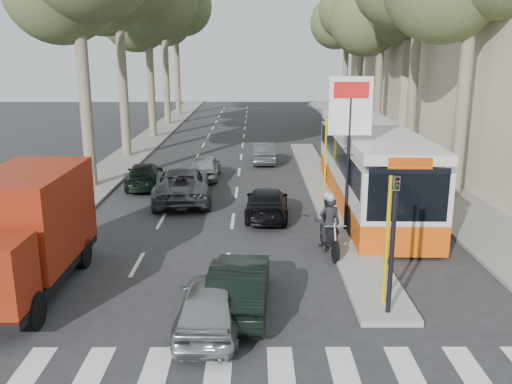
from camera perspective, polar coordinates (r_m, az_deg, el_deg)
ground at (r=15.12m, az=0.03°, el=-10.47°), size 120.00×120.00×0.00m
sidewalk_right at (r=40.17m, az=12.33°, el=5.06°), size 3.20×70.00×0.12m
median_left at (r=42.93m, az=-10.88°, el=5.72°), size 2.40×64.00×0.12m
traffic_island at (r=25.71m, az=7.22°, el=0.16°), size 1.50×26.00×0.16m
building_far at (r=50.21m, az=18.59°, el=15.57°), size 11.00×20.00×16.00m
billboard at (r=19.19m, az=9.80°, el=6.24°), size 1.50×12.10×5.60m
traffic_light_island at (r=13.23m, az=14.30°, el=-3.08°), size 0.16×0.41×3.60m
tree_l_c at (r=42.69m, az=-11.20°, el=19.10°), size 7.40×7.20×13.71m
tree_l_e at (r=58.53m, az=-8.37°, el=18.55°), size 7.40×7.20×14.49m
tree_r_c at (r=40.98m, az=13.36°, el=18.71°), size 7.40×7.20×13.32m
tree_r_e at (r=56.73m, az=9.75°, el=18.29°), size 7.40×7.20×14.10m
silver_hatchback at (r=13.09m, az=-4.86°, el=-11.63°), size 1.56×3.72×1.26m
dark_hatchback at (r=13.94m, az=-1.75°, el=-9.72°), size 1.62×4.10×1.33m
queue_car_a at (r=24.15m, az=-7.84°, el=0.80°), size 3.06×5.54×1.47m
queue_car_b at (r=21.51m, az=1.15°, el=-1.15°), size 1.82×4.14×1.18m
queue_car_c at (r=28.28m, az=-5.40°, el=2.67°), size 1.51×3.74×1.27m
queue_car_d at (r=32.29m, az=0.78°, el=4.16°), size 1.40×3.76×1.23m
queue_car_e at (r=26.90m, az=-11.67°, el=1.74°), size 2.17×4.29×1.19m
red_truck at (r=15.96m, az=-23.27°, el=-3.75°), size 2.34×6.07×3.23m
city_bus at (r=23.44m, az=11.84°, el=2.88°), size 3.14×13.04×3.42m
motorcycle at (r=17.98m, az=7.61°, el=-3.32°), size 0.91×2.39×2.03m
pedestrian_near at (r=24.35m, az=17.37°, el=0.87°), size 0.99×1.02×1.63m
pedestrian_far at (r=22.20m, az=18.90°, el=-0.49°), size 1.14×0.65×1.66m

